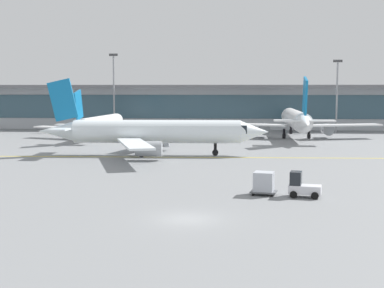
{
  "coord_description": "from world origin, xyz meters",
  "views": [
    {
      "loc": [
        2.77,
        -36.56,
        8.91
      ],
      "look_at": [
        -1.09,
        20.96,
        3.0
      ],
      "focal_mm": 51.06,
      "sensor_mm": 36.0,
      "label": 1
    }
  ],
  "objects_px": {
    "baggage_tug": "(302,186)",
    "gate_airplane_2": "(296,120)",
    "cargo_dolly_lead": "(264,182)",
    "apron_light_mast_2": "(337,93)",
    "taxiing_regional_jet": "(154,132)",
    "apron_light_mast_1": "(114,89)",
    "gate_airplane_1": "(100,124)"
  },
  "relations": [
    {
      "from": "taxiing_regional_jet",
      "to": "apron_light_mast_1",
      "type": "distance_m",
      "value": 44.26
    },
    {
      "from": "gate_airplane_2",
      "to": "cargo_dolly_lead",
      "type": "bearing_deg",
      "value": 171.23
    },
    {
      "from": "gate_airplane_2",
      "to": "baggage_tug",
      "type": "bearing_deg",
      "value": 174.54
    },
    {
      "from": "gate_airplane_1",
      "to": "baggage_tug",
      "type": "height_order",
      "value": "gate_airplane_1"
    },
    {
      "from": "cargo_dolly_lead",
      "to": "apron_light_mast_2",
      "type": "relative_size",
      "value": 0.16
    },
    {
      "from": "gate_airplane_1",
      "to": "cargo_dolly_lead",
      "type": "distance_m",
      "value": 56.23
    },
    {
      "from": "apron_light_mast_2",
      "to": "cargo_dolly_lead",
      "type": "bearing_deg",
      "value": -105.78
    },
    {
      "from": "gate_airplane_1",
      "to": "cargo_dolly_lead",
      "type": "height_order",
      "value": "gate_airplane_1"
    },
    {
      "from": "baggage_tug",
      "to": "gate_airplane_2",
      "type": "bearing_deg",
      "value": 96.39
    },
    {
      "from": "gate_airplane_1",
      "to": "cargo_dolly_lead",
      "type": "bearing_deg",
      "value": -147.38
    },
    {
      "from": "taxiing_regional_jet",
      "to": "baggage_tug",
      "type": "height_order",
      "value": "taxiing_regional_jet"
    },
    {
      "from": "gate_airplane_1",
      "to": "baggage_tug",
      "type": "bearing_deg",
      "value": -144.99
    },
    {
      "from": "gate_airplane_2",
      "to": "apron_light_mast_1",
      "type": "relative_size",
      "value": 2.02
    },
    {
      "from": "baggage_tug",
      "to": "cargo_dolly_lead",
      "type": "height_order",
      "value": "baggage_tug"
    },
    {
      "from": "cargo_dolly_lead",
      "to": "apron_light_mast_2",
      "type": "height_order",
      "value": "apron_light_mast_2"
    },
    {
      "from": "baggage_tug",
      "to": "cargo_dolly_lead",
      "type": "bearing_deg",
      "value": 180.0
    },
    {
      "from": "taxiing_regional_jet",
      "to": "baggage_tug",
      "type": "relative_size",
      "value": 10.84
    },
    {
      "from": "taxiing_regional_jet",
      "to": "cargo_dolly_lead",
      "type": "relative_size",
      "value": 12.85
    },
    {
      "from": "gate_airplane_2",
      "to": "cargo_dolly_lead",
      "type": "relative_size",
      "value": 13.49
    },
    {
      "from": "baggage_tug",
      "to": "apron_light_mast_1",
      "type": "height_order",
      "value": "apron_light_mast_1"
    },
    {
      "from": "gate_airplane_2",
      "to": "apron_light_mast_2",
      "type": "relative_size",
      "value": 2.23
    },
    {
      "from": "gate_airplane_2",
      "to": "gate_airplane_1",
      "type": "bearing_deg",
      "value": 97.03
    },
    {
      "from": "baggage_tug",
      "to": "cargo_dolly_lead",
      "type": "distance_m",
      "value": 3.18
    },
    {
      "from": "apron_light_mast_2",
      "to": "taxiing_regional_jet",
      "type": "bearing_deg",
      "value": -128.4
    },
    {
      "from": "apron_light_mast_1",
      "to": "taxiing_regional_jet",
      "type": "bearing_deg",
      "value": -71.24
    },
    {
      "from": "gate_airplane_1",
      "to": "gate_airplane_2",
      "type": "distance_m",
      "value": 35.05
    },
    {
      "from": "gate_airplane_1",
      "to": "apron_light_mast_2",
      "type": "xyz_separation_m",
      "value": [
        44.44,
        16.22,
        5.36
      ]
    },
    {
      "from": "cargo_dolly_lead",
      "to": "baggage_tug",
      "type": "bearing_deg",
      "value": -0.0
    },
    {
      "from": "gate_airplane_1",
      "to": "apron_light_mast_2",
      "type": "bearing_deg",
      "value": -64.57
    },
    {
      "from": "taxiing_regional_jet",
      "to": "apron_light_mast_1",
      "type": "height_order",
      "value": "apron_light_mast_1"
    },
    {
      "from": "taxiing_regional_jet",
      "to": "apron_light_mast_2",
      "type": "bearing_deg",
      "value": 50.16
    },
    {
      "from": "gate_airplane_2",
      "to": "cargo_dolly_lead",
      "type": "height_order",
      "value": "gate_airplane_2"
    }
  ]
}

